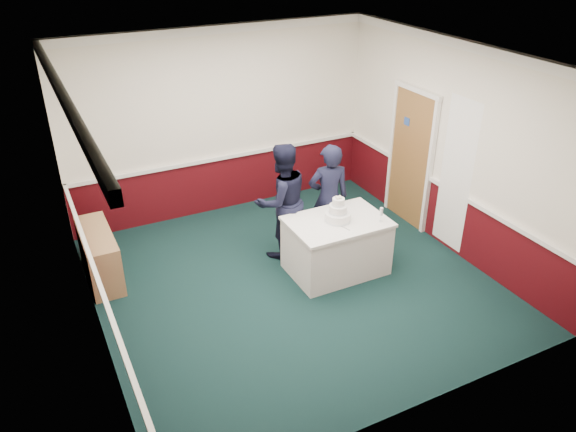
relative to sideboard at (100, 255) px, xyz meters
name	(u,v)px	position (x,y,z in m)	size (l,w,h in m)	color
ground	(293,282)	(2.28, -1.29, -0.35)	(5.00, 5.00, 0.00)	#122B2D
room_shell	(277,130)	(2.36, -0.68, 1.62)	(5.00, 5.00, 3.00)	white
sideboard	(100,255)	(0.00, 0.00, 0.00)	(0.41, 1.20, 0.70)	tan
cake_table	(336,245)	(2.95, -1.29, 0.05)	(1.32, 0.92, 0.79)	white
wedding_cake	(338,213)	(2.95, -1.29, 0.55)	(0.35, 0.35, 0.36)	white
cake_knife	(343,227)	(2.92, -1.49, 0.44)	(0.01, 0.22, 0.01)	silver
champagne_flute	(381,212)	(3.45, -1.57, 0.58)	(0.05, 0.05, 0.21)	silver
person_man	(282,201)	(2.48, -0.54, 0.50)	(0.83, 0.65, 1.71)	black
person_woman	(328,199)	(3.14, -0.71, 0.47)	(0.60, 0.39, 1.65)	black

